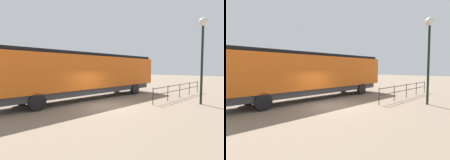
{
  "view_description": "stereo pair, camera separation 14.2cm",
  "coord_description": "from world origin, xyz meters",
  "views": [
    {
      "loc": [
        8.93,
        -8.79,
        2.6
      ],
      "look_at": [
        0.07,
        0.59,
        1.78
      ],
      "focal_mm": 29.25,
      "sensor_mm": 36.0,
      "label": 1
    },
    {
      "loc": [
        9.04,
        -8.69,
        2.6
      ],
      "look_at": [
        0.07,
        0.59,
        1.78
      ],
      "focal_mm": 29.25,
      "sensor_mm": 36.0,
      "label": 2
    }
  ],
  "objects": [
    {
      "name": "ground_plane",
      "position": [
        0.0,
        0.0,
        0.0
      ],
      "size": [
        120.0,
        120.0,
        0.0
      ],
      "primitive_type": "plane",
      "color": "#84705B"
    },
    {
      "name": "locomotive",
      "position": [
        -3.23,
        1.65,
        2.18
      ],
      "size": [
        2.8,
        15.7,
        3.85
      ],
      "color": "orange",
      "rests_on": "ground_plane"
    },
    {
      "name": "lamp_post",
      "position": [
        4.62,
        5.2,
        4.66
      ],
      "size": [
        0.6,
        0.6,
        6.21
      ],
      "color": "black",
      "rests_on": "ground_plane"
    },
    {
      "name": "platform_fence",
      "position": [
        2.2,
        7.19,
        0.81
      ],
      "size": [
        0.05,
        9.22,
        1.24
      ],
      "color": "black",
      "rests_on": "ground_plane"
    }
  ]
}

